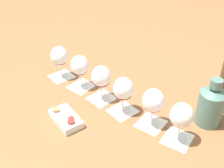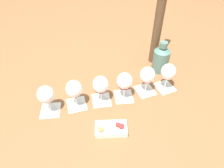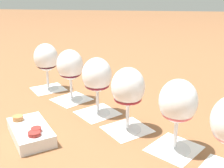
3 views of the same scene
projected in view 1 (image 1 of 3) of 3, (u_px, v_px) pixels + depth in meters
The scene contains 15 objects.
ground_plane at pixel (112, 104), 1.29m from camera, with size 8.00×8.00×0.00m, color brown.
tasting_card_0 at pixel (177, 139), 1.10m from camera, with size 0.15×0.15×0.00m.
tasting_card_1 at pixel (151, 124), 1.17m from camera, with size 0.15×0.15×0.00m.
tasting_card_2 at pixel (123, 111), 1.24m from camera, with size 0.15×0.15×0.00m.
tasting_card_3 at pixel (102, 98), 1.32m from camera, with size 0.15×0.15×0.00m.
tasting_card_4 at pixel (81, 86), 1.40m from camera, with size 0.15×0.15×0.00m.
tasting_card_5 at pixel (62, 76), 1.48m from camera, with size 0.15×0.15×0.00m.
wine_glass_0 at pixel (181, 117), 1.04m from camera, with size 0.09×0.09×0.17m.
wine_glass_1 at pixel (153, 102), 1.11m from camera, with size 0.09×0.09×0.17m.
wine_glass_2 at pixel (123, 90), 1.18m from camera, with size 0.09×0.09×0.17m.
wine_glass_3 at pixel (101, 78), 1.26m from camera, with size 0.09×0.09×0.17m.
wine_glass_4 at pixel (80, 67), 1.34m from camera, with size 0.09×0.09×0.17m.
wine_glass_5 at pixel (59, 58), 1.41m from camera, with size 0.09×0.09×0.17m.
ceramic_vase at pixel (211, 105), 1.13m from camera, with size 0.11×0.11×0.21m.
snack_dish at pixel (66, 119), 1.18m from camera, with size 0.16×0.18×0.04m.
Camera 1 is at (-0.02, 1.01, 0.80)m, focal length 45.00 mm.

